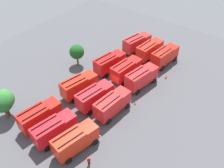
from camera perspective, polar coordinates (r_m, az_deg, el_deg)
ground_plane at (r=48.65m, az=0.00°, el=-1.26°), size 65.19×65.19×0.00m
fire_truck_0 at (r=38.13m, az=-8.29°, el=-12.45°), size 7.53×3.82×3.88m
fire_truck_1 at (r=42.70m, az=0.05°, el=-4.54°), size 7.38×3.24×3.88m
fire_truck_2 at (r=48.48m, az=6.68°, el=1.57°), size 7.50×3.70×3.88m
fire_truck_3 at (r=55.30m, az=11.84°, el=6.35°), size 7.44×3.45×3.88m
fire_truck_4 at (r=40.08m, az=-12.95°, el=-9.82°), size 7.51×3.72×3.88m
fire_truck_5 at (r=44.24m, az=-3.96°, el=-2.72°), size 7.48×3.62×3.88m
fire_truck_6 at (r=50.18m, az=3.21°, el=3.33°), size 7.41×3.34×3.88m
fire_truck_7 at (r=56.71m, az=8.52°, el=7.72°), size 7.40×3.32×3.88m
fire_truck_8 at (r=42.52m, az=-16.03°, el=-6.84°), size 7.47×3.56×3.88m
fire_truck_9 at (r=46.71m, az=-7.48°, el=-0.27°), size 7.53×3.84×3.88m
fire_truck_10 at (r=51.99m, az=-0.54°, el=4.88°), size 7.50×3.68×3.88m
fire_truck_11 at (r=58.84m, az=5.64°, el=9.28°), size 7.53×3.84×3.88m
firefighter_0 at (r=49.19m, az=-9.34°, el=0.01°), size 0.46×0.47×1.60m
firefighter_1 at (r=62.58m, az=4.39°, el=10.10°), size 0.44×0.28×1.68m
firefighter_2 at (r=37.42m, az=-5.27°, el=-16.90°), size 0.45×0.29×1.61m
firefighter_3 at (r=60.03m, az=3.70°, el=8.68°), size 0.42×0.26×1.62m
firefighter_4 at (r=57.05m, az=0.65°, el=7.09°), size 0.47×0.46×1.84m
tree_0 at (r=44.65m, az=-23.59°, el=-3.83°), size 3.43×3.43×5.32m
tree_1 at (r=45.02m, az=-23.29°, el=-3.26°), size 3.46×3.46×5.36m
tree_2 at (r=53.76m, az=-7.98°, el=7.20°), size 3.12×3.12×4.84m
traffic_cone_0 at (r=45.65m, az=5.24°, el=-4.40°), size 0.39×0.39×0.56m
traffic_cone_1 at (r=57.00m, az=2.88°, el=6.12°), size 0.43×0.43×0.62m
traffic_cone_2 at (r=52.19m, az=12.14°, el=1.55°), size 0.51×0.51×0.73m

